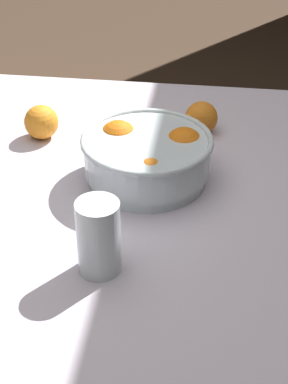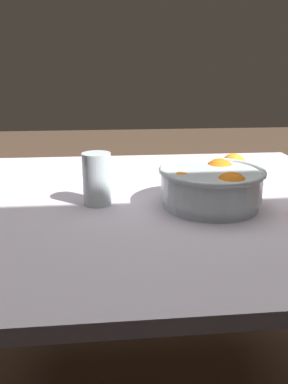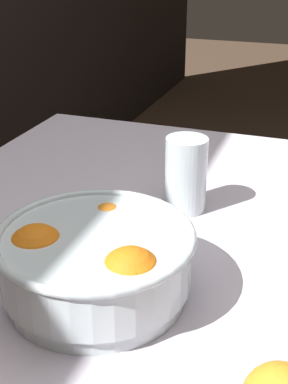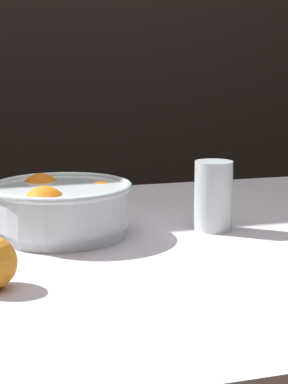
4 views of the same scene
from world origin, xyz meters
The scene contains 4 objects.
dining_table centered at (0.00, 0.00, 0.65)m, with size 1.15×1.02×0.73m.
fruit_bowl centered at (-0.12, 0.08, 0.78)m, with size 0.26×0.26×0.10m.
juice_glass centered at (0.16, 0.04, 0.78)m, with size 0.07×0.07×0.13m.
orange_loose_front centered at (-0.26, -0.17, 0.76)m, with size 0.08×0.08×0.08m, color orange.
Camera 2 is at (0.13, 0.93, 1.05)m, focal length 35.00 mm.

